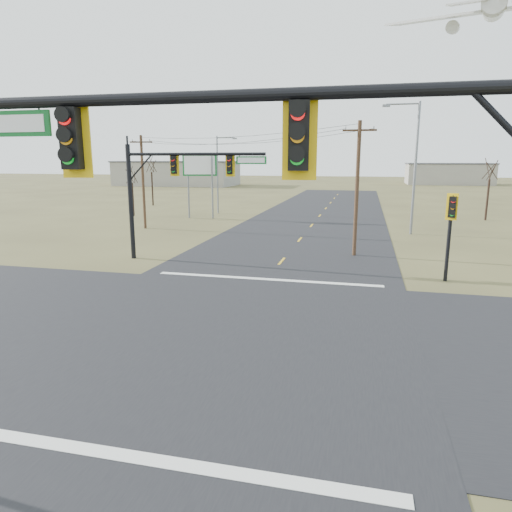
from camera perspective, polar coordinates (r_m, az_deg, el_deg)
The scene contains 19 objects.
ground at distance 17.17m, azimuth -4.02°, elevation -9.28°, with size 320.00×320.00×0.00m, color brown.
road_ew at distance 17.16m, azimuth -4.02°, elevation -9.25°, with size 160.00×14.00×0.02m, color black.
road_ns at distance 17.16m, azimuth -4.02°, elevation -9.24°, with size 14.00×160.00×0.02m, color black.
stop_bar_near at distance 11.04m, azimuth -16.71°, elevation -22.67°, with size 12.00×0.40×0.01m, color silver.
stop_bar_far at distance 24.07m, azimuth 1.32°, elevation -2.91°, with size 12.00×0.40×0.01m, color silver.
mast_arm_near at distance 7.29m, azimuth 8.83°, elevation 7.32°, with size 11.29×0.47×7.80m.
mast_arm_far at distance 28.39m, azimuth -10.25°, elevation 9.63°, with size 8.84×0.51×7.12m.
pedestal_signal_ne at distance 25.07m, azimuth 23.20°, elevation 4.39°, with size 0.66×0.58×4.58m.
utility_pole_near at distance 30.20m, azimuth 12.51°, elevation 8.45°, with size 2.10×0.25×8.60m.
utility_pole_far at distance 42.85m, azimuth -13.94°, elevation 9.17°, with size 2.03×0.38×8.32m.
highway_sign at distance 49.37m, azimuth -7.02°, elevation 10.16°, with size 3.50×0.97×6.74m.
streetlight_a at distance 40.40m, azimuth 19.00°, elevation 11.14°, with size 3.01×0.36×10.79m.
streetlight_c at distance 53.79m, azimuth -4.65°, elevation 10.61°, with size 2.46×0.29×8.82m.
bare_tree_a at distance 52.86m, azimuth -15.28°, elevation 9.78°, with size 2.83×2.83×5.76m.
bare_tree_b at distance 64.53m, azimuth -12.97°, elevation 11.13°, with size 3.43×3.43×6.98m.
bare_tree_c at distance 52.99m, azimuth 27.27°, elevation 9.65°, with size 3.51×3.51×6.70m.
warehouse_left at distance 114.46m, azimuth -9.81°, elevation 10.09°, with size 28.00×14.00×5.50m, color gray.
warehouse_mid at distance 126.91m, azimuth 22.87°, elevation 9.39°, with size 20.00×12.00×5.00m, color gray.
jet_airliner at distance 80.22m, azimuth 27.59°, elevation 25.84°, with size 22.37×23.23×12.16m.
Camera 1 is at (4.86, -15.24, 6.22)m, focal length 32.00 mm.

